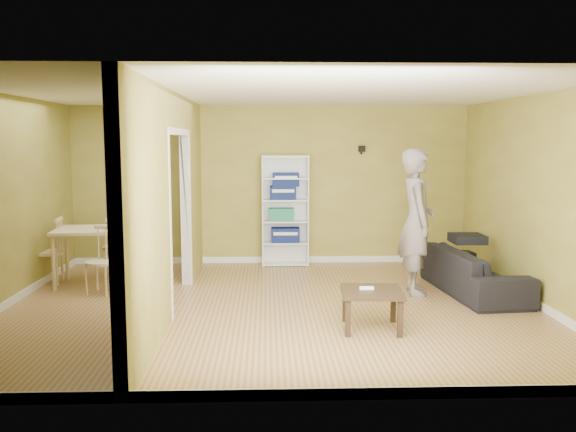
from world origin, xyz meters
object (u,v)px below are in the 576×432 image
object	(u,v)px
coffee_table	(372,296)
chair_near	(101,260)
sofa	(474,265)
dining_table	(102,234)
chair_left	(48,251)
person	(417,209)
chair_far	(116,246)
bookshelf	(285,210)

from	to	relation	value
coffee_table	chair_near	xyz separation A→B (m)	(-3.34, 1.67, 0.08)
coffee_table	sofa	bearing A→B (deg)	42.93
dining_table	chair_left	world-z (taller)	chair_left
sofa	chair_left	xyz separation A→B (m)	(-5.89, 0.78, 0.09)
sofa	chair_near	size ratio (longest dim) A/B	2.24
chair_left	person	bearing A→B (deg)	77.36
chair_left	chair_near	xyz separation A→B (m)	(0.91, -0.63, -0.02)
dining_table	person	bearing A→B (deg)	-9.01
chair_near	chair_far	size ratio (longest dim) A/B	1.00
coffee_table	chair_far	xyz separation A→B (m)	(-3.43, 2.85, 0.08)
bookshelf	coffee_table	xyz separation A→B (m)	(0.83, -3.54, -0.53)
sofa	dining_table	world-z (taller)	dining_table
chair_near	sofa	bearing A→B (deg)	12.02
person	bookshelf	size ratio (longest dim) A/B	1.26
chair_left	sofa	bearing A→B (deg)	78.15
chair_left	chair_near	distance (m)	1.11
sofa	chair_far	world-z (taller)	chair_far
bookshelf	dining_table	world-z (taller)	bookshelf
dining_table	chair_far	bearing A→B (deg)	87.04
person	chair_near	bearing A→B (deg)	91.75
chair_near	dining_table	bearing A→B (deg)	115.43
bookshelf	dining_table	xyz separation A→B (m)	(-2.63, -1.30, -0.18)
person	dining_table	xyz separation A→B (m)	(-4.31, 0.68, -0.41)
bookshelf	chair_left	world-z (taller)	bookshelf
bookshelf	coffee_table	size ratio (longest dim) A/B	2.77
sofa	coffee_table	size ratio (longest dim) A/B	3.10
person	chair_near	xyz separation A→B (m)	(-4.20, 0.12, -0.69)
bookshelf	chair_near	distance (m)	3.16
sofa	coffee_table	world-z (taller)	sofa
chair_left	chair_far	distance (m)	0.99
coffee_table	dining_table	xyz separation A→B (m)	(-3.46, 2.24, 0.36)
person	chair_left	world-z (taller)	person
person	bookshelf	world-z (taller)	person
bookshelf	dining_table	bearing A→B (deg)	-153.70
chair_left	chair_far	world-z (taller)	chair_left
chair_left	chair_far	size ratio (longest dim) A/B	1.06
person	coffee_table	distance (m)	1.93
bookshelf	person	bearing A→B (deg)	-49.72
dining_table	chair_far	xyz separation A→B (m)	(0.03, 0.62, -0.28)
bookshelf	chair_far	distance (m)	2.73
person	coffee_table	size ratio (longest dim) A/B	3.49
sofa	chair_far	distance (m)	5.24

